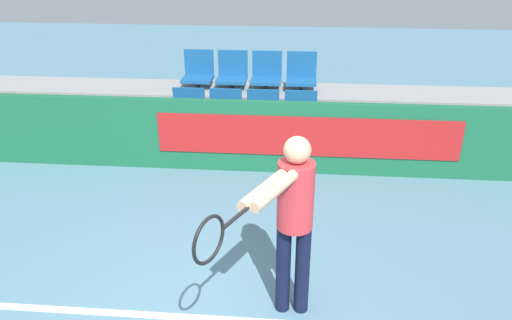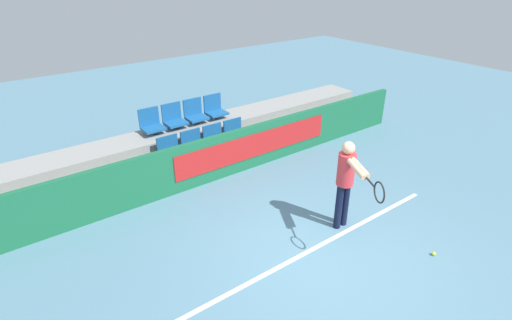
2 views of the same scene
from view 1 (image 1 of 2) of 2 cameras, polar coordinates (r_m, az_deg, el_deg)
court_baseline at (r=4.69m, az=-6.45°, el=-17.50°), size 5.80×0.08×0.01m
barrier_wall at (r=6.99m, az=-1.80°, el=2.75°), size 11.24×0.14×1.04m
bleacher_tier_front at (r=7.62m, az=-1.49°, el=1.99°), size 10.84×0.91×0.38m
bleacher_tier_middle at (r=8.39m, az=-0.83°, el=5.61°), size 10.84×0.91×0.76m
stadium_chair_0 at (r=7.72m, az=-7.77°, el=5.46°), size 0.49×0.44×0.58m
stadium_chair_1 at (r=7.62m, az=-3.56°, el=5.38°), size 0.49×0.44×0.58m
stadium_chair_2 at (r=7.56m, az=0.74°, el=5.27°), size 0.49×0.44×0.58m
stadium_chair_3 at (r=7.54m, az=5.08°, el=5.12°), size 0.49×0.44×0.58m
stadium_chair_4 at (r=8.46m, az=-6.63°, el=9.96°), size 0.49×0.44×0.58m
stadium_chair_5 at (r=8.37m, az=-2.74°, el=9.93°), size 0.49×0.44×0.58m
stadium_chair_6 at (r=8.31m, az=1.22°, el=9.86°), size 0.49×0.44×0.58m
stadium_chair_7 at (r=8.30m, az=5.21°, el=9.73°), size 0.49×0.44×0.58m
tennis_player at (r=4.10m, az=4.05°, el=-6.10°), size 0.76×1.37×1.70m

